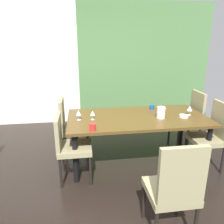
{
  "coord_description": "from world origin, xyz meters",
  "views": [
    {
      "loc": [
        -0.17,
        -2.45,
        1.82
      ],
      "look_at": [
        0.26,
        0.52,
        0.85
      ],
      "focal_mm": 35.0,
      "sensor_mm": 36.0,
      "label": 1
    }
  ],
  "objects_px": {
    "dining_table": "(137,121)",
    "pitcher_east": "(161,112)",
    "chair_left_near": "(69,144)",
    "wine_glass_center": "(78,113)",
    "chair_head_near": "(175,188)",
    "wine_glass_right": "(93,113)",
    "wine_glass_corner": "(190,109)",
    "cup_west": "(152,107)",
    "serving_bowl_south": "(184,116)",
    "cup_north": "(93,127)",
    "chair_right_far": "(190,118)",
    "chair_right_near": "(211,133)",
    "chair_left_far": "(70,125)"
  },
  "relations": [
    {
      "from": "wine_glass_center",
      "to": "chair_left_near",
      "type": "bearing_deg",
      "value": -114.55
    },
    {
      "from": "chair_right_near",
      "to": "chair_left_far",
      "type": "bearing_deg",
      "value": 72.28
    },
    {
      "from": "chair_right_near",
      "to": "chair_head_near",
      "type": "bearing_deg",
      "value": 136.73
    },
    {
      "from": "wine_glass_center",
      "to": "serving_bowl_south",
      "type": "xyz_separation_m",
      "value": [
        1.55,
        -0.11,
        -0.09
      ]
    },
    {
      "from": "chair_head_near",
      "to": "cup_north",
      "type": "bearing_deg",
      "value": 123.88
    },
    {
      "from": "serving_bowl_south",
      "to": "cup_north",
      "type": "relative_size",
      "value": 1.5
    },
    {
      "from": "wine_glass_corner",
      "to": "cup_west",
      "type": "bearing_deg",
      "value": 141.54
    },
    {
      "from": "serving_bowl_south",
      "to": "wine_glass_corner",
      "type": "bearing_deg",
      "value": 34.32
    },
    {
      "from": "wine_glass_right",
      "to": "pitcher_east",
      "type": "height_order",
      "value": "pitcher_east"
    },
    {
      "from": "chair_left_near",
      "to": "pitcher_east",
      "type": "xyz_separation_m",
      "value": [
        1.34,
        0.22,
        0.31
      ]
    },
    {
      "from": "serving_bowl_south",
      "to": "pitcher_east",
      "type": "distance_m",
      "value": 0.36
    },
    {
      "from": "wine_glass_center",
      "to": "chair_right_near",
      "type": "bearing_deg",
      "value": -9.2
    },
    {
      "from": "chair_left_near",
      "to": "chair_head_near",
      "type": "xyz_separation_m",
      "value": [
        0.99,
        -1.12,
        0.04
      ]
    },
    {
      "from": "chair_head_near",
      "to": "wine_glass_right",
      "type": "relative_size",
      "value": 7.74
    },
    {
      "from": "chair_right_near",
      "to": "cup_north",
      "type": "xyz_separation_m",
      "value": [
        -1.73,
        -0.11,
        0.24
      ]
    },
    {
      "from": "chair_head_near",
      "to": "pitcher_east",
      "type": "distance_m",
      "value": 1.41
    },
    {
      "from": "wine_glass_corner",
      "to": "pitcher_east",
      "type": "relative_size",
      "value": 0.85
    },
    {
      "from": "wine_glass_center",
      "to": "cup_west",
      "type": "bearing_deg",
      "value": 16.34
    },
    {
      "from": "chair_left_near",
      "to": "serving_bowl_south",
      "type": "xyz_separation_m",
      "value": [
        1.69,
        0.2,
        0.24
      ]
    },
    {
      "from": "chair_right_near",
      "to": "pitcher_east",
      "type": "relative_size",
      "value": 5.91
    },
    {
      "from": "chair_left_far",
      "to": "chair_right_far",
      "type": "relative_size",
      "value": 0.95
    },
    {
      "from": "chair_head_near",
      "to": "chair_right_far",
      "type": "bearing_deg",
      "value": 59.28
    },
    {
      "from": "wine_glass_right",
      "to": "pitcher_east",
      "type": "distance_m",
      "value": 1.0
    },
    {
      "from": "cup_west",
      "to": "cup_north",
      "type": "bearing_deg",
      "value": -143.17
    },
    {
      "from": "cup_north",
      "to": "pitcher_east",
      "type": "relative_size",
      "value": 0.53
    },
    {
      "from": "wine_glass_corner",
      "to": "cup_north",
      "type": "bearing_deg",
      "value": -165.12
    },
    {
      "from": "chair_right_near",
      "to": "serving_bowl_south",
      "type": "height_order",
      "value": "chair_right_near"
    },
    {
      "from": "chair_right_far",
      "to": "wine_glass_right",
      "type": "relative_size",
      "value": 7.66
    },
    {
      "from": "dining_table",
      "to": "chair_right_far",
      "type": "height_order",
      "value": "chair_right_far"
    },
    {
      "from": "chair_left_near",
      "to": "wine_glass_center",
      "type": "xyz_separation_m",
      "value": [
        0.14,
        0.31,
        0.33
      ]
    },
    {
      "from": "wine_glass_corner",
      "to": "chair_right_far",
      "type": "bearing_deg",
      "value": 58.43
    },
    {
      "from": "chair_left_far",
      "to": "pitcher_east",
      "type": "relative_size",
      "value": 5.7
    },
    {
      "from": "cup_north",
      "to": "dining_table",
      "type": "bearing_deg",
      "value": 32.01
    },
    {
      "from": "chair_right_near",
      "to": "wine_glass_corner",
      "type": "height_order",
      "value": "chair_right_near"
    },
    {
      "from": "dining_table",
      "to": "pitcher_east",
      "type": "height_order",
      "value": "pitcher_east"
    },
    {
      "from": "chair_head_near",
      "to": "pitcher_east",
      "type": "relative_size",
      "value": 6.03
    },
    {
      "from": "dining_table",
      "to": "serving_bowl_south",
      "type": "xyz_separation_m",
      "value": [
        0.67,
        -0.13,
        0.09
      ]
    },
    {
      "from": "dining_table",
      "to": "chair_left_near",
      "type": "height_order",
      "value": "chair_left_near"
    },
    {
      "from": "chair_right_far",
      "to": "pitcher_east",
      "type": "relative_size",
      "value": 5.97
    },
    {
      "from": "pitcher_east",
      "to": "wine_glass_center",
      "type": "bearing_deg",
      "value": 175.68
    },
    {
      "from": "chair_left_far",
      "to": "cup_west",
      "type": "bearing_deg",
      "value": 90.3
    },
    {
      "from": "cup_north",
      "to": "pitcher_east",
      "type": "xyz_separation_m",
      "value": [
        1.02,
        0.33,
        0.04
      ]
    },
    {
      "from": "chair_left_far",
      "to": "wine_glass_center",
      "type": "xyz_separation_m",
      "value": [
        0.15,
        -0.35,
        0.31
      ]
    },
    {
      "from": "chair_right_far",
      "to": "wine_glass_right",
      "type": "height_order",
      "value": "chair_right_far"
    },
    {
      "from": "dining_table",
      "to": "cup_west",
      "type": "relative_size",
      "value": 27.85
    },
    {
      "from": "dining_table",
      "to": "wine_glass_corner",
      "type": "height_order",
      "value": "wine_glass_corner"
    },
    {
      "from": "chair_right_far",
      "to": "chair_right_near",
      "type": "bearing_deg",
      "value": 179.93
    },
    {
      "from": "chair_left_near",
      "to": "cup_west",
      "type": "height_order",
      "value": "chair_left_near"
    },
    {
      "from": "dining_table",
      "to": "pitcher_east",
      "type": "bearing_deg",
      "value": -18.89
    },
    {
      "from": "chair_left_near",
      "to": "chair_right_near",
      "type": "bearing_deg",
      "value": 90.0
    }
  ]
}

